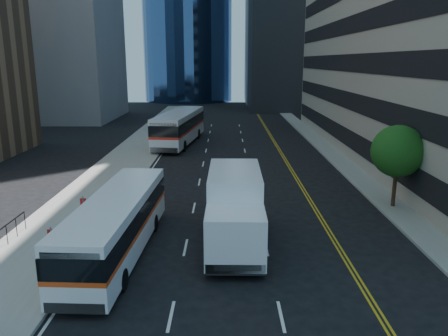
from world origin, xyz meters
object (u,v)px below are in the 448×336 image
at_px(bus_front, 117,224).
at_px(bus_rear, 180,127).
at_px(street_tree, 398,151).
at_px(box_truck, 235,209).

height_order(bus_front, bus_rear, bus_rear).
distance_m(street_tree, bus_front, 17.14).
bearing_deg(bus_rear, street_tree, -47.18).
xyz_separation_m(bus_rear, box_truck, (5.52, -27.53, -0.01)).
xyz_separation_m(street_tree, bus_front, (-15.60, -6.80, -2.07)).
relative_size(bus_rear, box_truck, 1.83).
bearing_deg(bus_front, box_truck, 14.09).
height_order(street_tree, box_truck, street_tree).
height_order(bus_rear, box_truck, box_truck).
bearing_deg(street_tree, bus_front, -156.45).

